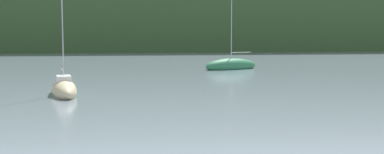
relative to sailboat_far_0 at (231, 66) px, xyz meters
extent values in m
cube|color=#38562D|center=(-6.89, 64.50, 8.60)|extent=(352.00, 44.78, 17.86)
ellipsoid|color=#2D4C28|center=(42.11, 75.70, 5.93)|extent=(246.40, 31.35, 37.16)
ellipsoid|color=#2D754C|center=(0.00, 0.00, -0.01)|extent=(5.75, 3.86, 1.41)
cylinder|color=#B7B7BC|center=(0.00, 0.00, 3.82)|extent=(0.07, 0.07, 6.88)
cylinder|color=#ADADB2|center=(1.04, 0.51, 1.20)|extent=(2.12, 1.07, 0.06)
ellipsoid|color=#CCBC8E|center=(-12.72, -16.99, -0.07)|extent=(2.08, 4.72, 1.13)
cylinder|color=#B7B7BC|center=(-12.72, -16.99, 3.11)|extent=(0.05, 0.05, 5.74)
cylinder|color=#ADADB2|center=(-12.89, -16.15, 0.93)|extent=(0.38, 1.69, 0.05)
cube|color=silver|center=(-12.72, -16.99, 0.46)|extent=(0.90, 1.27, 0.45)
camera|label=1|loc=(-9.55, -41.71, 2.73)|focal=43.80mm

